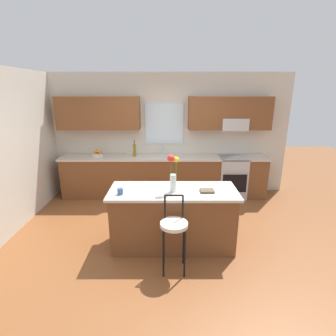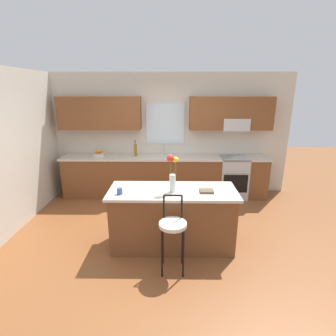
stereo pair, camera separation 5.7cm
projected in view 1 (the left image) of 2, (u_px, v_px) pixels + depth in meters
name	position (u px, v px, depth m)	size (l,w,h in m)	color
ground_plane	(163.00, 234.00, 4.36)	(14.00, 14.00, 0.00)	brown
wall_left	(8.00, 152.00, 4.26)	(0.12, 4.60, 2.70)	beige
back_wall_assembly	(166.00, 128.00, 5.82)	(5.60, 0.50, 2.70)	beige
counter_run	(164.00, 176.00, 5.85)	(4.56, 0.64, 0.92)	brown
sink_faucet	(163.00, 149.00, 5.82)	(0.02, 0.13, 0.23)	#B7BABC
oven_range	(232.00, 176.00, 5.83)	(0.60, 0.64, 0.92)	#B7BABC
kitchen_island	(173.00, 218.00, 3.94)	(1.89, 0.76, 0.92)	brown
bar_stool_near	(174.00, 228.00, 3.33)	(0.36, 0.36, 1.04)	black
flower_vase	(173.00, 172.00, 3.67)	(0.17, 0.11, 0.55)	silver
mug_ceramic	(120.00, 191.00, 3.64)	(0.08, 0.08, 0.09)	#33518C
cookbook	(207.00, 191.00, 3.73)	(0.20, 0.15, 0.03)	brown
fruit_bowl_oranges	(98.00, 154.00, 5.71)	(0.24, 0.24, 0.16)	silver
bottle_olive_oil	(135.00, 150.00, 5.68)	(0.06, 0.06, 0.35)	olive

